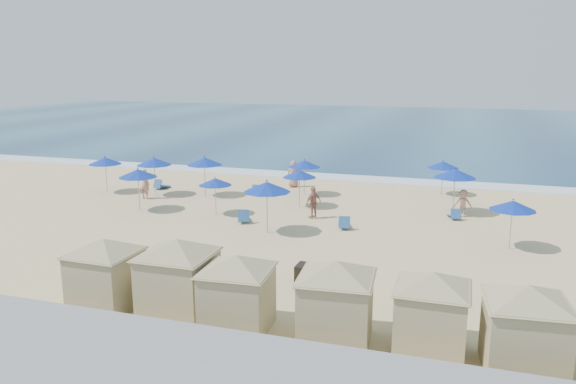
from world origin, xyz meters
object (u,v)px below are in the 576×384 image
(cabana_2, at_px, (237,283))
(cabana_5, at_px, (526,318))
(umbrella_10, at_px, (513,205))
(cabana_1, at_px, (178,268))
(umbrella_9, at_px, (455,173))
(cabana_4, at_px, (432,302))
(umbrella_7, at_px, (304,164))
(umbrella_2, at_px, (154,161))
(umbrella_6, at_px, (267,187))
(cabana_0, at_px, (105,265))
(umbrella_8, at_px, (443,165))
(umbrella_0, at_px, (105,161))
(umbrella_3, at_px, (215,182))
(beachgoer_2, at_px, (463,203))
(beachgoer_3, at_px, (294,174))
(umbrella_5, at_px, (299,174))
(umbrella_1, at_px, (138,173))
(beachgoer_0, at_px, (145,184))
(umbrella_4, at_px, (204,161))
(beachgoer_1, at_px, (313,203))
(trash_bin, at_px, (307,274))

(cabana_2, height_order, cabana_5, cabana_5)
(cabana_5, bearing_deg, umbrella_10, 88.16)
(cabana_1, bearing_deg, umbrella_9, 63.74)
(cabana_5, distance_m, umbrella_9, 17.27)
(cabana_4, bearing_deg, umbrella_7, 116.22)
(umbrella_2, xyz_separation_m, umbrella_6, (9.77, -5.78, 0.14))
(cabana_0, xyz_separation_m, umbrella_8, (10.06, 21.61, 0.43))
(umbrella_0, relative_size, umbrella_3, 1.13)
(cabana_1, bearing_deg, beachgoer_2, 61.30)
(umbrella_3, distance_m, umbrella_9, 13.41)
(beachgoer_2, distance_m, beachgoer_3, 12.27)
(umbrella_5, distance_m, beachgoer_2, 9.35)
(umbrella_3, bearing_deg, beachgoer_2, 15.06)
(umbrella_1, distance_m, beachgoer_0, 3.25)
(cabana_1, distance_m, cabana_4, 8.10)
(cabana_0, bearing_deg, umbrella_5, 82.15)
(umbrella_3, bearing_deg, umbrella_9, 18.47)
(umbrella_8, bearing_deg, umbrella_2, -162.20)
(umbrella_4, bearing_deg, beachgoer_0, -149.70)
(umbrella_3, bearing_deg, cabana_2, -62.41)
(umbrella_8, bearing_deg, umbrella_1, -150.07)
(beachgoer_1, relative_size, beachgoer_2, 1.13)
(umbrella_1, relative_size, umbrella_6, 0.93)
(umbrella_6, bearing_deg, umbrella_2, 149.37)
(umbrella_7, bearing_deg, cabana_2, -80.09)
(beachgoer_0, bearing_deg, beachgoer_2, -166.19)
(beachgoer_1, bearing_deg, beachgoer_0, -62.05)
(cabana_0, bearing_deg, umbrella_8, 65.02)
(umbrella_1, bearing_deg, umbrella_3, 6.80)
(umbrella_3, bearing_deg, umbrella_1, -173.20)
(umbrella_4, height_order, beachgoer_0, umbrella_4)
(umbrella_4, distance_m, umbrella_9, 15.34)
(cabana_4, distance_m, umbrella_5, 17.70)
(cabana_2, xyz_separation_m, cabana_5, (8.30, -0.00, 0.03))
(umbrella_0, distance_m, umbrella_3, 9.79)
(cabana_1, bearing_deg, cabana_0, -175.59)
(umbrella_4, height_order, beachgoer_1, umbrella_4)
(trash_bin, height_order, umbrella_5, umbrella_5)
(trash_bin, height_order, cabana_2, cabana_2)
(cabana_1, height_order, umbrella_10, cabana_1)
(cabana_5, relative_size, umbrella_3, 2.04)
(beachgoer_1, xyz_separation_m, beachgoer_2, (7.79, 2.70, -0.10))
(cabana_2, bearing_deg, umbrella_3, 117.59)
(cabana_0, relative_size, beachgoer_3, 2.34)
(umbrella_0, height_order, beachgoer_3, umbrella_0)
(beachgoer_1, bearing_deg, beachgoer_3, -120.81)
(umbrella_3, xyz_separation_m, umbrella_10, (15.37, -1.60, 0.17))
(cabana_4, xyz_separation_m, umbrella_3, (-12.56, 12.41, 0.33))
(umbrella_8, bearing_deg, umbrella_5, -143.43)
(umbrella_5, relative_size, umbrella_6, 0.85)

